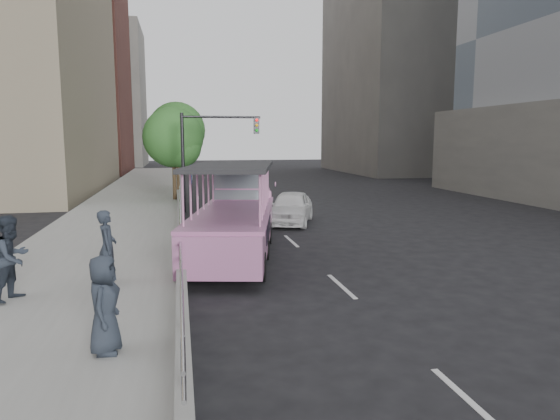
# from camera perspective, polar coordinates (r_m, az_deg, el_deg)

# --- Properties ---
(ground) EXTENTS (160.00, 160.00, 0.00)m
(ground) POSITION_cam_1_polar(r_m,az_deg,el_deg) (14.97, 0.92, -6.75)
(ground) COLOR black
(sidewalk) EXTENTS (5.50, 80.00, 0.30)m
(sidewalk) POSITION_cam_1_polar(r_m,az_deg,el_deg) (24.56, -17.48, -0.93)
(sidewalk) COLOR #9C9C97
(sidewalk) RESTS_ON ground
(kerb_wall) EXTENTS (0.24, 30.00, 0.36)m
(kerb_wall) POSITION_cam_1_polar(r_m,az_deg,el_deg) (16.48, -11.27, -3.82)
(kerb_wall) COLOR gray
(kerb_wall) RESTS_ON sidewalk
(guardrail) EXTENTS (0.07, 22.00, 0.71)m
(guardrail) POSITION_cam_1_polar(r_m,az_deg,el_deg) (16.36, -11.34, -1.54)
(guardrail) COLOR silver
(guardrail) RESTS_ON kerb_wall
(duck_boat) EXTENTS (4.10, 9.50, 3.07)m
(duck_boat) POSITION_cam_1_polar(r_m,az_deg,el_deg) (17.01, -4.96, -1.06)
(duck_boat) COLOR black
(duck_boat) RESTS_ON ground
(car) EXTENTS (3.16, 4.71, 1.49)m
(car) POSITION_cam_1_polar(r_m,az_deg,el_deg) (22.90, 1.26, 0.32)
(car) COLOR silver
(car) RESTS_ON ground
(pedestrian_near) EXTENTS (0.47, 0.69, 1.83)m
(pedestrian_near) POSITION_cam_1_polar(r_m,az_deg,el_deg) (12.96, -19.12, -4.02)
(pedestrian_near) COLOR #262D38
(pedestrian_near) RESTS_ON sidewalk
(pedestrian_mid) EXTENTS (1.02, 1.13, 1.89)m
(pedestrian_mid) POSITION_cam_1_polar(r_m,az_deg,el_deg) (12.49, -28.27, -4.83)
(pedestrian_mid) COLOR #262D38
(pedestrian_mid) RESTS_ON sidewalk
(pedestrian_far) EXTENTS (0.62, 0.87, 1.66)m
(pedestrian_far) POSITION_cam_1_polar(r_m,az_deg,el_deg) (8.85, -19.45, -10.15)
(pedestrian_far) COLOR #262D38
(pedestrian_far) RESTS_ON sidewalk
(parking_sign) EXTENTS (0.09, 0.60, 2.67)m
(parking_sign) POSITION_cam_1_polar(r_m,az_deg,el_deg) (23.61, -10.10, 2.72)
(parking_sign) COLOR black
(parking_sign) RESTS_ON ground
(traffic_signal) EXTENTS (4.20, 0.32, 5.20)m
(traffic_signal) POSITION_cam_1_polar(r_m,az_deg,el_deg) (26.67, -8.49, 7.26)
(traffic_signal) COLOR black
(traffic_signal) RESTS_ON ground
(street_tree_near) EXTENTS (3.52, 3.52, 5.72)m
(street_tree_near) POSITION_cam_1_polar(r_m,az_deg,el_deg) (30.06, -11.92, 7.87)
(street_tree_near) COLOR #39291A
(street_tree_near) RESTS_ON ground
(street_tree_far) EXTENTS (3.97, 3.97, 6.45)m
(street_tree_far) POSITION_cam_1_polar(r_m,az_deg,el_deg) (36.06, -11.56, 8.66)
(street_tree_far) COLOR #39291A
(street_tree_far) RESTS_ON ground
(midrise_brick) EXTENTS (18.00, 16.00, 26.00)m
(midrise_brick) POSITION_cam_1_polar(r_m,az_deg,el_deg) (64.55, -25.63, 15.45)
(midrise_brick) COLOR brown
(midrise_brick) RESTS_ON ground
(midrise_stone_a) EXTENTS (20.00, 20.00, 32.00)m
(midrise_stone_a) POSITION_cam_1_polar(r_m,az_deg,el_deg) (64.39, 16.58, 18.63)
(midrise_stone_a) COLOR gray
(midrise_stone_a) RESTS_ON ground
(midrise_stone_b) EXTENTS (16.00, 14.00, 20.00)m
(midrise_stone_b) POSITION_cam_1_polar(r_m,az_deg,el_deg) (79.43, -21.21, 11.98)
(midrise_stone_b) COLOR gray
(midrise_stone_b) RESTS_ON ground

